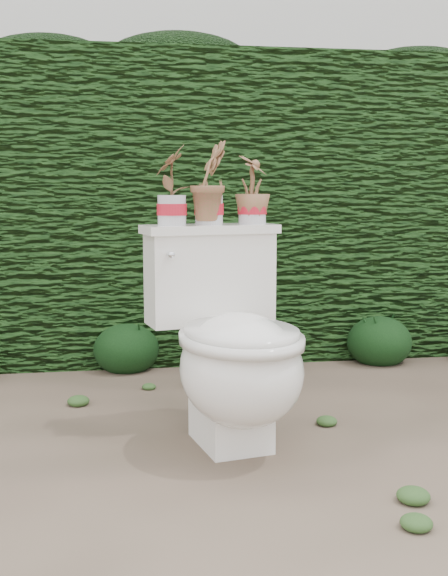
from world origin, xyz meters
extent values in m
plane|color=#836E5A|center=(0.00, 0.00, 0.00)|extent=(60.00, 60.00, 0.00)
cube|color=#25501A|center=(0.00, 1.60, 0.80)|extent=(8.00, 1.00, 1.60)
cube|color=silver|center=(0.60, 6.00, 2.00)|extent=(8.00, 3.50, 4.00)
cube|color=white|center=(0.03, -0.04, 0.10)|extent=(0.27, 0.34, 0.20)
ellipsoid|color=white|center=(0.05, -0.14, 0.30)|extent=(0.50, 0.58, 0.39)
cube|color=white|center=(-0.01, 0.18, 0.57)|extent=(0.49, 0.26, 0.34)
cube|color=white|center=(-0.01, 0.18, 0.76)|extent=(0.53, 0.28, 0.03)
cylinder|color=silver|center=(-0.18, 0.05, 0.68)|extent=(0.03, 0.06, 0.02)
sphere|color=silver|center=(-0.17, 0.02, 0.68)|extent=(0.03, 0.03, 0.03)
imported|color=#397825|center=(-0.16, 0.15, 0.91)|extent=(0.14, 0.17, 0.28)
imported|color=#397825|center=(-0.02, 0.18, 0.92)|extent=(0.18, 0.20, 0.30)
imported|color=#397825|center=(0.15, 0.21, 0.90)|extent=(0.17, 0.17, 0.24)
ellipsoid|color=#143512|center=(-0.31, 1.11, 0.13)|extent=(0.33, 0.33, 0.27)
ellipsoid|color=#143512|center=(0.26, 0.98, 0.17)|extent=(0.43, 0.43, 0.35)
ellipsoid|color=#143512|center=(1.01, 1.06, 0.14)|extent=(0.34, 0.34, 0.27)
camera|label=1|loc=(-0.38, -2.49, 0.92)|focal=45.00mm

